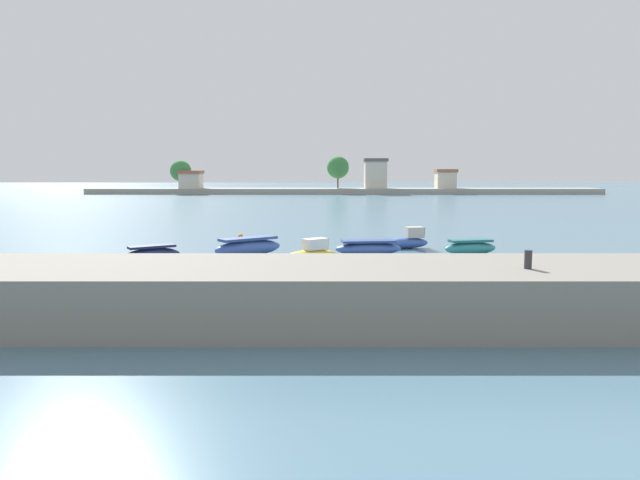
# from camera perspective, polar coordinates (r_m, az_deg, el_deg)

# --- Properties ---
(ground_plane) EXTENTS (400.00, 400.00, 0.00)m
(ground_plane) POSITION_cam_1_polar(r_m,az_deg,el_deg) (32.21, 9.52, -3.54)
(ground_plane) COLOR slate
(seawall_embankment) EXTENTS (97.89, 6.28, 2.20)m
(seawall_embankment) POSITION_cam_1_polar(r_m,az_deg,el_deg) (22.99, 13.46, -5.11)
(seawall_embankment) COLOR gray
(seawall_embankment) RESTS_ON ground
(mooring_bollard) EXTENTS (0.28, 0.28, 0.68)m
(mooring_bollard) POSITION_cam_1_polar(r_m,az_deg,el_deg) (22.68, 19.46, -1.78)
(mooring_bollard) COLOR #2D2D33
(mooring_bollard) RESTS_ON seawall_embankment
(moored_boat_0) EXTENTS (3.48, 2.64, 1.17)m
(moored_boat_0) POSITION_cam_1_polar(r_m,az_deg,el_deg) (37.13, -16.05, -1.44)
(moored_boat_0) COLOR navy
(moored_boat_0) RESTS_ON ground
(moored_boat_1) EXTENTS (4.77, 4.04, 1.27)m
(moored_boat_1) POSITION_cam_1_polar(r_m,az_deg,el_deg) (39.28, -7.06, -0.70)
(moored_boat_1) COLOR #3856A8
(moored_boat_1) RESTS_ON ground
(moored_boat_2) EXTENTS (4.09, 3.54, 1.49)m
(moored_boat_2) POSITION_cam_1_polar(r_m,az_deg,el_deg) (36.28, -1.11, -1.40)
(moored_boat_2) COLOR yellow
(moored_boat_2) RESTS_ON ground
(moored_boat_3) EXTENTS (4.59, 1.96, 1.04)m
(moored_boat_3) POSITION_cam_1_polar(r_m,az_deg,el_deg) (39.53, 4.62, -0.78)
(moored_boat_3) COLOR #3856A8
(moored_boat_3) RESTS_ON ground
(moored_boat_4) EXTENTS (3.40, 1.74, 1.56)m
(moored_boat_4) POSITION_cam_1_polar(r_m,az_deg,el_deg) (43.29, 8.50, -0.04)
(moored_boat_4) COLOR #3856A8
(moored_boat_4) RESTS_ON ground
(moored_boat_5) EXTENTS (3.80, 1.79, 1.05)m
(moored_boat_5) POSITION_cam_1_polar(r_m,az_deg,el_deg) (40.86, 14.30, -0.71)
(moored_boat_5) COLOR teal
(moored_boat_5) RESTS_ON ground
(mooring_buoy_0) EXTENTS (0.42, 0.42, 0.42)m
(mooring_buoy_0) POSITION_cam_1_polar(r_m,az_deg,el_deg) (37.16, 22.35, -2.24)
(mooring_buoy_0) COLOR yellow
(mooring_buoy_0) RESTS_ON ground
(mooring_buoy_1) EXTENTS (0.38, 0.38, 0.38)m
(mooring_buoy_1) POSITION_cam_1_polar(r_m,az_deg,el_deg) (42.98, -15.08, -0.78)
(mooring_buoy_1) COLOR yellow
(mooring_buoy_1) RESTS_ON ground
(mooring_buoy_2) EXTENTS (0.35, 0.35, 0.35)m
(mooring_buoy_2) POSITION_cam_1_polar(r_m,az_deg,el_deg) (41.94, 0.56, -0.74)
(mooring_buoy_2) COLOR yellow
(mooring_buoy_2) RESTS_ON ground
(mooring_buoy_3) EXTENTS (0.43, 0.43, 0.43)m
(mooring_buoy_3) POSITION_cam_1_polar(r_m,az_deg,el_deg) (48.90, -7.82, 0.35)
(mooring_buoy_3) COLOR orange
(mooring_buoy_3) RESTS_ON ground
(mooring_buoy_4) EXTENTS (0.24, 0.24, 0.24)m
(mooring_buoy_4) POSITION_cam_1_polar(r_m,az_deg,el_deg) (34.39, -7.06, -2.62)
(mooring_buoy_4) COLOR red
(mooring_buoy_4) RESTS_ON ground
(distant_shoreline) EXTENTS (114.22, 7.88, 8.39)m
(distant_shoreline) POSITION_cam_1_polar(r_m,az_deg,el_deg) (132.73, 1.08, 5.36)
(distant_shoreline) COLOR #9E998C
(distant_shoreline) RESTS_ON ground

